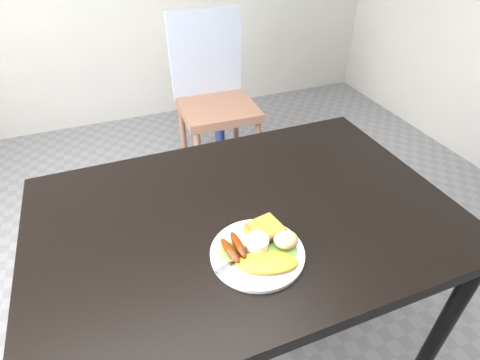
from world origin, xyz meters
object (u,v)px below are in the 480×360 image
(dining_chair, at_px, (218,109))
(person, at_px, (232,117))
(dining_table, at_px, (245,217))
(plate, at_px, (257,253))

(dining_chair, height_order, person, person)
(dining_table, distance_m, dining_chair, 1.32)
(dining_table, relative_size, plate, 5.05)
(dining_chair, xyz_separation_m, plate, (-0.36, -1.41, 0.31))
(dining_table, xyz_separation_m, person, (0.20, 0.65, -0.02))
(dining_table, height_order, dining_chair, dining_table)
(person, xyz_separation_m, plate, (-0.23, -0.81, 0.05))
(person, bearing_deg, dining_table, 96.05)
(dining_chair, bearing_deg, person, -99.86)
(dining_table, bearing_deg, person, 72.91)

